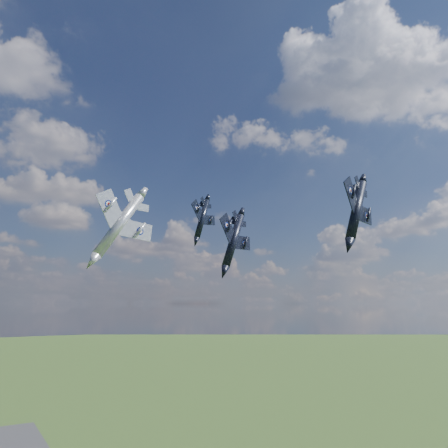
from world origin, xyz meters
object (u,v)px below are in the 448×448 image
jet_right_navy (356,210)px  jet_high_navy (202,219)px  jet_left_silver (119,225)px  jet_lead_navy (233,241)px

jet_right_navy → jet_high_navy: size_ratio=0.99×
jet_high_navy → jet_left_silver: (-27.18, -26.98, -8.08)m
jet_right_navy → jet_high_navy: jet_high_navy is taller
jet_lead_navy → jet_left_silver: size_ratio=1.00×
jet_high_navy → jet_right_navy: bearing=-115.1°
jet_high_navy → jet_left_silver: bearing=-159.4°
jet_lead_navy → jet_left_silver: bearing=172.9°
jet_high_navy → jet_left_silver: jet_high_navy is taller
jet_right_navy → jet_lead_navy: bearing=82.1°
jet_lead_navy → jet_high_navy: (4.96, 21.00, 7.87)m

